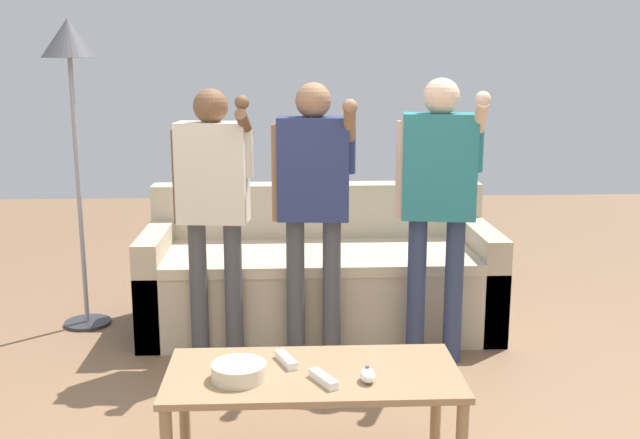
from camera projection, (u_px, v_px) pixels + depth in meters
couch at (320, 277)px, 4.53m from camera, size 2.08×0.86×0.83m
coffee_table at (313, 386)px, 2.78m from camera, size 1.09×0.51×0.46m
snack_bowl at (239, 371)px, 2.69m from camera, size 0.20×0.20×0.06m
game_remote_nunchuk at (368, 375)px, 2.67m from camera, size 0.06×0.09×0.05m
floor_lamp at (70, 65)px, 4.26m from camera, size 0.32×0.32×1.83m
player_left at (213, 193)px, 3.88m from camera, size 0.43×0.32×1.45m
player_center at (314, 189)px, 3.88m from camera, size 0.43×0.34×1.48m
player_right at (438, 188)px, 3.84m from camera, size 0.44×0.35×1.51m
game_remote_wand_near at (286, 360)px, 2.84m from camera, size 0.09×0.16×0.03m
game_remote_wand_far at (323, 379)px, 2.66m from camera, size 0.10×0.16×0.03m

